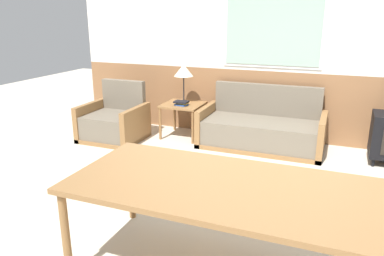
{
  "coord_description": "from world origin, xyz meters",
  "views": [
    {
      "loc": [
        0.57,
        -3.0,
        1.85
      ],
      "look_at": [
        -1.02,
        1.0,
        0.54
      ],
      "focal_mm": 35.0,
      "sensor_mm": 36.0,
      "label": 1
    }
  ],
  "objects_px": {
    "side_table": "(183,109)",
    "table_lamp": "(184,71)",
    "couch": "(261,130)",
    "dining_table": "(223,191)",
    "armchair": "(114,123)"
  },
  "relations": [
    {
      "from": "couch",
      "to": "armchair",
      "type": "relative_size",
      "value": 1.97
    },
    {
      "from": "side_table",
      "to": "table_lamp",
      "type": "distance_m",
      "value": 0.57
    },
    {
      "from": "table_lamp",
      "to": "couch",
      "type": "bearing_deg",
      "value": -6.19
    },
    {
      "from": "side_table",
      "to": "table_lamp",
      "type": "height_order",
      "value": "table_lamp"
    },
    {
      "from": "armchair",
      "to": "table_lamp",
      "type": "xyz_separation_m",
      "value": [
        0.9,
        0.61,
        0.76
      ]
    },
    {
      "from": "couch",
      "to": "dining_table",
      "type": "height_order",
      "value": "couch"
    },
    {
      "from": "table_lamp",
      "to": "dining_table",
      "type": "height_order",
      "value": "table_lamp"
    },
    {
      "from": "armchair",
      "to": "dining_table",
      "type": "relative_size",
      "value": 0.41
    },
    {
      "from": "side_table",
      "to": "dining_table",
      "type": "relative_size",
      "value": 0.28
    },
    {
      "from": "armchair",
      "to": "table_lamp",
      "type": "height_order",
      "value": "table_lamp"
    },
    {
      "from": "couch",
      "to": "side_table",
      "type": "xyz_separation_m",
      "value": [
        -1.24,
        0.03,
        0.2
      ]
    },
    {
      "from": "armchair",
      "to": "couch",
      "type": "bearing_deg",
      "value": 0.26
    },
    {
      "from": "table_lamp",
      "to": "dining_table",
      "type": "distance_m",
      "value": 3.41
    },
    {
      "from": "side_table",
      "to": "table_lamp",
      "type": "relative_size",
      "value": 1.0
    },
    {
      "from": "couch",
      "to": "side_table",
      "type": "relative_size",
      "value": 2.92
    }
  ]
}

